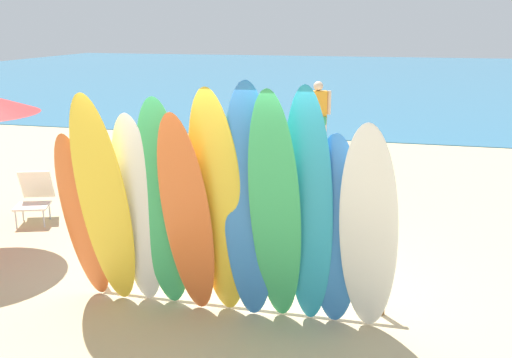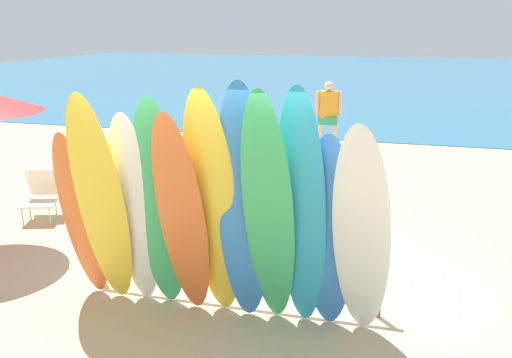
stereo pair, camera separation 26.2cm
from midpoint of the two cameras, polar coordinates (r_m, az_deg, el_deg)
ground at (r=20.30m, az=8.54°, el=6.01°), size 60.00×60.00×0.00m
ocean_water at (r=35.85m, az=11.09°, el=9.73°), size 60.00×40.00×0.02m
surfboard_rack at (r=6.78m, az=-3.33°, el=-7.47°), size 3.48×0.07×0.64m
surfboard_orange_0 at (r=6.77m, az=-17.45°, el=-3.72°), size 0.48×0.62×2.02m
surfboard_yellow_1 at (r=6.45m, az=-15.60°, el=-2.45°), size 0.59×0.75×2.46m
surfboard_white_2 at (r=6.47m, az=-12.48°, el=-3.21°), size 0.55×0.59×2.24m
surfboard_green_3 at (r=6.32m, az=-10.07°, el=-2.70°), size 0.60×0.57×2.41m
surfboard_orange_4 at (r=6.10m, az=-7.93°, el=-3.81°), size 0.58×0.71×2.30m
surfboard_yellow_5 at (r=6.03m, az=-4.92°, el=-2.79°), size 0.62×0.69×2.53m
surfboard_blue_6 at (r=5.91m, az=-1.88°, el=-2.78°), size 0.60×0.59×2.60m
surfboard_green_7 at (r=5.77m, az=0.56°, el=-3.42°), size 0.52×0.83×2.56m
surfboard_teal_8 at (r=5.81m, az=3.75°, el=-3.26°), size 0.52×0.63×2.57m
surfboard_blue_9 at (r=5.92m, az=6.41°, el=-5.29°), size 0.52×0.46×2.12m
surfboard_white_10 at (r=5.73m, az=9.51°, el=-5.25°), size 0.63×0.77×2.27m
beachgoer_photographing at (r=14.62m, az=5.46°, el=6.57°), size 0.62×0.33×1.71m
beachgoer_midbeach at (r=11.29m, az=-5.98°, el=3.95°), size 0.44×0.50×1.67m
beach_chair_red at (r=9.81m, az=-13.12°, el=-1.27°), size 0.67×0.83×0.80m
beach_chair_blue at (r=10.10m, az=-21.32°, el=-1.44°), size 0.71×0.84×0.81m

